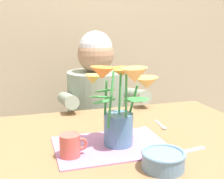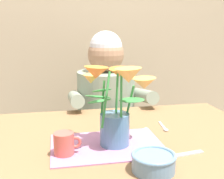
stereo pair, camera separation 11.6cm
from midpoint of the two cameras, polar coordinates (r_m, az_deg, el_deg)
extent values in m
cube|color=tan|center=(2.11, -9.60, 14.52)|extent=(4.00, 0.10, 2.50)
cube|color=olive|center=(1.17, -1.84, -10.12)|extent=(1.20, 0.80, 0.04)
cylinder|color=olive|center=(1.81, 12.61, -14.83)|extent=(0.06, 0.06, 0.70)
cylinder|color=gray|center=(1.78, -4.90, -4.54)|extent=(0.34, 0.34, 0.50)
sphere|color=#A37A5B|center=(1.71, -5.12, 6.75)|extent=(0.21, 0.21, 0.21)
sphere|color=silver|center=(1.71, -5.15, 8.08)|extent=(0.19, 0.19, 0.19)
cylinder|color=gray|center=(1.58, -10.67, -1.99)|extent=(0.07, 0.33, 0.12)
cylinder|color=gray|center=(1.66, 2.44, -1.07)|extent=(0.07, 0.33, 0.12)
cube|color=#B275A3|center=(1.08, -3.34, -10.85)|extent=(0.40, 0.28, 0.00)
cylinder|color=teal|center=(1.07, -1.88, -7.84)|extent=(0.11, 0.11, 0.12)
cylinder|color=#388E42|center=(1.05, 0.87, -2.67)|extent=(0.03, 0.04, 0.14)
cone|color=#EFA84C|center=(1.06, 3.62, 1.27)|extent=(0.11, 0.11, 0.05)
sphere|color=#E5D14C|center=(1.06, 3.62, 1.54)|extent=(0.02, 0.02, 0.02)
cylinder|color=#388E42|center=(1.05, -1.62, -1.67)|extent=(0.02, 0.01, 0.18)
cone|color=orange|center=(1.05, -1.35, 3.30)|extent=(0.10, 0.10, 0.04)
sphere|color=#E5D14C|center=(1.05, -1.35, 3.57)|extent=(0.02, 0.02, 0.02)
cylinder|color=#388E42|center=(1.06, -4.38, -2.32)|extent=(0.03, 0.06, 0.14)
cone|color=#EFA84C|center=(1.07, -6.82, 1.92)|extent=(0.07, 0.07, 0.04)
sphere|color=#E5D14C|center=(1.07, -6.82, 2.18)|extent=(0.02, 0.02, 0.02)
cylinder|color=#388E42|center=(0.99, -3.55, -2.01)|extent=(0.05, 0.06, 0.19)
cone|color=orange|center=(0.94, -5.41, 3.18)|extent=(0.08, 0.08, 0.04)
sphere|color=#E5D14C|center=(0.94, -5.41, 3.48)|extent=(0.02, 0.02, 0.02)
cylinder|color=#388E42|center=(1.00, -0.56, -2.20)|extent=(0.01, 0.01, 0.19)
cone|color=#EFA84C|center=(0.95, 0.92, 2.75)|extent=(0.10, 0.09, 0.05)
sphere|color=#E5D14C|center=(0.95, 0.92, 3.05)|extent=(0.02, 0.02, 0.02)
ellipsoid|color=#388E42|center=(1.03, -5.27, -1.48)|extent=(0.10, 0.06, 0.02)
ellipsoid|color=#388E42|center=(1.00, -4.80, -2.31)|extent=(0.10, 0.07, 0.02)
ellipsoid|color=#388E42|center=(1.06, -4.62, -0.26)|extent=(0.09, 0.09, 0.04)
ellipsoid|color=#388E42|center=(1.02, 1.38, -1.97)|extent=(0.10, 0.08, 0.02)
cylinder|color=#6689A8|center=(0.92, 6.28, -13.65)|extent=(0.13, 0.13, 0.05)
torus|color=#6689A8|center=(0.91, 6.32, -12.24)|extent=(0.14, 0.14, 0.01)
cube|color=silver|center=(1.04, 10.44, -11.93)|extent=(0.19, 0.05, 0.00)
cylinder|color=#CC564C|center=(1.00, -11.48, -10.75)|extent=(0.07, 0.07, 0.08)
torus|color=#CC564C|center=(1.00, -9.30, -10.36)|extent=(0.04, 0.01, 0.04)
cube|color=silver|center=(1.23, 2.66, -7.94)|extent=(0.08, 0.07, 0.00)
ellipsoid|color=silver|center=(1.18, 1.36, -8.65)|extent=(0.03, 0.03, 0.01)
cube|color=silver|center=(1.31, 6.66, -6.68)|extent=(0.02, 0.10, 0.00)
ellipsoid|color=silver|center=(1.26, 7.44, -7.39)|extent=(0.02, 0.03, 0.01)
camera|label=1|loc=(0.06, -92.86, -0.64)|focal=47.28mm
camera|label=2|loc=(0.06, 87.14, 0.64)|focal=47.28mm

